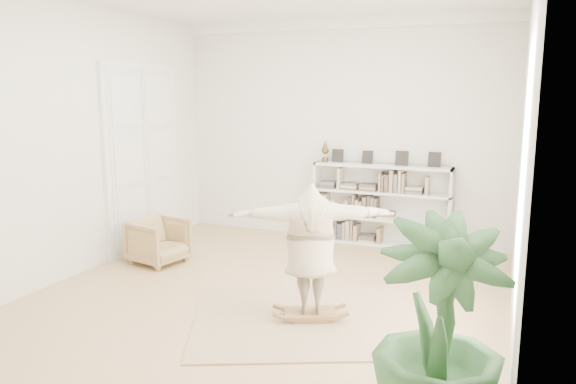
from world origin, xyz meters
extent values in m
plane|color=tan|center=(0.00, 0.00, 0.00)|extent=(6.00, 6.00, 0.00)
plane|color=silver|center=(0.00, 3.00, 1.80)|extent=(5.50, 0.00, 5.50)
plane|color=silver|center=(0.00, -3.00, 1.80)|extent=(5.50, 0.00, 5.50)
plane|color=silver|center=(-2.75, 0.00, 1.80)|extent=(0.00, 6.00, 6.00)
plane|color=silver|center=(2.75, 0.00, 1.80)|extent=(0.00, 6.00, 6.00)
cube|color=white|center=(0.00, 2.94, 3.51)|extent=(5.50, 0.12, 0.18)
cube|color=white|center=(-2.71, 1.30, 1.40)|extent=(0.08, 1.78, 2.92)
cube|color=silver|center=(-2.69, 0.90, 1.40)|extent=(0.06, 0.78, 2.80)
cube|color=silver|center=(-2.69, 1.70, 1.40)|extent=(0.06, 0.78, 2.80)
cube|color=silver|center=(-0.33, 2.81, 0.65)|extent=(0.04, 0.35, 1.30)
cube|color=silver|center=(1.83, 2.81, 0.65)|extent=(0.04, 0.35, 1.30)
cube|color=silver|center=(0.75, 2.96, 0.65)|extent=(2.20, 0.04, 1.30)
cube|color=silver|center=(0.75, 2.81, 0.02)|extent=(2.20, 0.35, 0.04)
cube|color=silver|center=(0.75, 2.81, 0.43)|extent=(2.20, 0.35, 0.04)
cube|color=silver|center=(0.75, 2.81, 0.86)|extent=(2.20, 0.35, 0.04)
cube|color=silver|center=(0.75, 2.81, 1.28)|extent=(2.20, 0.35, 0.04)
cube|color=black|center=(0.00, 2.85, 1.42)|extent=(0.18, 0.07, 0.24)
cube|color=black|center=(0.50, 2.85, 1.42)|extent=(0.18, 0.07, 0.24)
cube|color=black|center=(1.05, 2.85, 1.42)|extent=(0.18, 0.07, 0.24)
cube|color=black|center=(1.55, 2.85, 1.42)|extent=(0.18, 0.07, 0.24)
imported|color=tan|center=(-1.99, 0.63, 0.32)|extent=(0.84, 0.82, 0.64)
cube|color=tan|center=(0.72, -0.48, 0.01)|extent=(3.10, 2.84, 0.02)
cube|color=brown|center=(0.72, -0.48, 0.08)|extent=(0.65, 0.53, 0.03)
cube|color=brown|center=(0.72, -0.48, 0.04)|extent=(0.37, 0.21, 0.04)
cube|color=brown|center=(0.72, -0.48, 0.04)|extent=(0.37, 0.21, 0.04)
cube|color=brown|center=(0.72, -0.48, 0.08)|extent=(0.22, 0.14, 0.11)
cube|color=brown|center=(0.72, -0.48, 0.08)|extent=(0.22, 0.14, 0.11)
imported|color=tan|center=(0.72, -0.48, 0.85)|extent=(1.79, 1.14, 1.42)
imported|color=#2C582C|center=(2.26, -2.17, 0.81)|extent=(1.20, 1.20, 1.63)
camera|label=1|loc=(2.65, -5.93, 2.48)|focal=35.00mm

